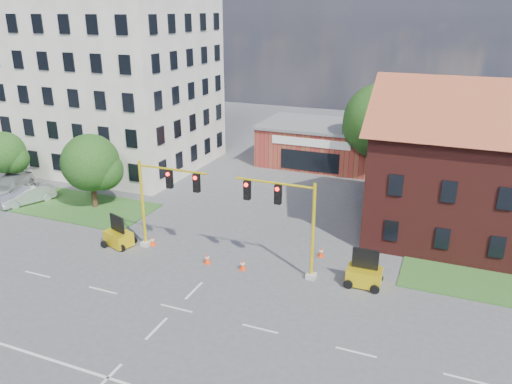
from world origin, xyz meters
TOP-DOWN VIEW (x-y plane):
  - ground at (0.00, 0.00)m, footprint 120.00×120.00m
  - grass_verge_nw at (-20.00, 10.00)m, footprint 22.00×6.00m
  - lane_markings at (0.00, -3.00)m, footprint 60.00×36.00m
  - office_block at (-20.00, 21.90)m, footprint 18.40×15.40m
  - brick_shop at (0.00, 29.98)m, footprint 12.40×8.40m
  - tree_large at (6.86, 27.08)m, footprint 7.48×7.13m
  - tree_nw_front at (-13.76, 10.58)m, footprint 4.92×4.68m
  - tree_nw_rear at (-23.81, 11.08)m, footprint 3.92×3.73m
  - signal_mast_west at (-4.36, 6.00)m, footprint 5.30×0.60m
  - signal_mast_east at (4.36, 6.00)m, footprint 5.30×0.60m
  - trailer_west at (-7.73, 5.27)m, footprint 2.23×1.85m
  - trailer_east at (9.15, 6.38)m, footprint 2.03×1.38m
  - cone_a at (-5.58, 6.20)m, footprint 0.40×0.40m
  - cone_b at (1.66, 5.40)m, footprint 0.40×0.40m
  - cone_c at (-0.81, 5.29)m, footprint 0.40×0.40m
  - cone_d at (5.81, 9.00)m, footprint 0.40×0.40m
  - pickup_white at (12.59, 16.00)m, footprint 5.92×4.47m
  - sedan_silver_front at (-19.90, 9.05)m, footprint 3.30×4.77m
  - sedan_silver_rear at (-23.42, 10.57)m, footprint 3.59×5.78m

SIDE VIEW (x-z plane):
  - ground at x=0.00m, z-range 0.00..0.00m
  - lane_markings at x=0.00m, z-range 0.00..0.01m
  - grass_verge_nw at x=-20.00m, z-range 0.00..0.08m
  - cone_a at x=-5.58m, z-range -0.01..0.69m
  - cone_b at x=1.66m, z-range -0.01..0.69m
  - cone_c at x=-0.81m, z-range -0.01..0.69m
  - cone_d at x=5.81m, z-range -0.01..0.69m
  - trailer_west at x=-7.73m, z-range -0.41..1.77m
  - trailer_east at x=9.15m, z-range -0.43..1.86m
  - sedan_silver_front at x=-19.90m, z-range 0.00..1.49m
  - pickup_white at x=12.59m, z-range 0.00..1.49m
  - sedan_silver_rear at x=-23.42m, z-range 0.00..1.56m
  - brick_shop at x=0.00m, z-range 0.01..4.31m
  - tree_nw_rear at x=-23.81m, z-range 0.68..6.08m
  - tree_nw_front at x=-13.76m, z-range 0.60..6.83m
  - signal_mast_west at x=-4.36m, z-range 0.82..7.02m
  - signal_mast_east at x=4.36m, z-range 0.82..7.02m
  - tree_large at x=6.86m, z-range 0.81..10.05m
  - office_block at x=-20.00m, z-range 0.01..20.61m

